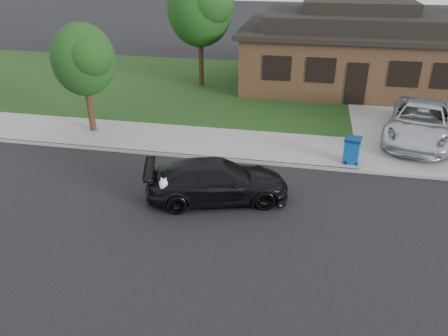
# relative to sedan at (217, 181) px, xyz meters

# --- Properties ---
(ground) EXTENTS (120.00, 120.00, 0.00)m
(ground) POSITION_rel_sedan_xyz_m (0.93, -0.65, -0.66)
(ground) COLOR black
(ground) RESTS_ON ground
(sidewalk) EXTENTS (60.00, 3.00, 0.12)m
(sidewalk) POSITION_rel_sedan_xyz_m (0.93, 4.35, -0.60)
(sidewalk) COLOR gray
(sidewalk) RESTS_ON ground
(curb) EXTENTS (60.00, 0.12, 0.12)m
(curb) POSITION_rel_sedan_xyz_m (0.93, 2.85, -0.60)
(curb) COLOR gray
(curb) RESTS_ON ground
(lawn) EXTENTS (60.00, 13.00, 0.13)m
(lawn) POSITION_rel_sedan_xyz_m (0.93, 12.35, -0.60)
(lawn) COLOR #193814
(lawn) RESTS_ON ground
(driveway) EXTENTS (4.50, 13.00, 0.14)m
(driveway) POSITION_rel_sedan_xyz_m (6.93, 9.35, -0.59)
(driveway) COLOR gray
(driveway) RESTS_ON ground
(sedan) EXTENTS (4.89, 3.05, 1.32)m
(sedan) POSITION_rel_sedan_xyz_m (0.00, 0.00, 0.00)
(sedan) COLOR black
(sedan) RESTS_ON ground
(minivan) EXTENTS (3.86, 5.93, 1.52)m
(minivan) POSITION_rel_sedan_xyz_m (7.28, 6.21, 0.24)
(minivan) COLOR silver
(minivan) RESTS_ON driveway
(recycling_bin) EXTENTS (0.69, 0.69, 0.97)m
(recycling_bin) POSITION_rel_sedan_xyz_m (4.40, 3.45, -0.05)
(recycling_bin) COLOR #0E4B9E
(recycling_bin) RESTS_ON sidewalk
(house) EXTENTS (12.60, 8.60, 4.65)m
(house) POSITION_rel_sedan_xyz_m (4.93, 14.35, 1.47)
(house) COLOR #422B1C
(house) RESTS_ON ground
(tree_0) EXTENTS (3.78, 3.60, 6.34)m
(tree_0) POSITION_rel_sedan_xyz_m (-3.40, 12.23, 3.82)
(tree_0) COLOR #332114
(tree_0) RESTS_ON ground
(tree_2) EXTENTS (2.73, 2.60, 4.59)m
(tree_2) POSITION_rel_sedan_xyz_m (-6.45, 4.46, 2.61)
(tree_2) COLOR #332114
(tree_2) RESTS_ON ground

